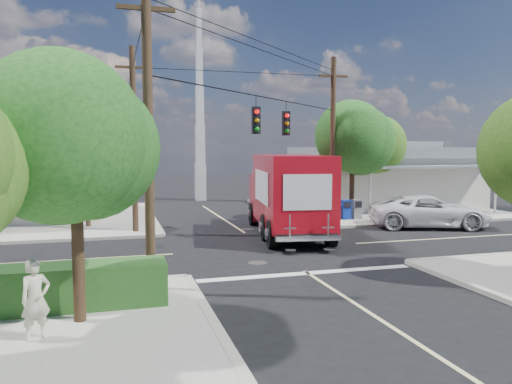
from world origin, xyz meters
name	(u,v)px	position (x,y,z in m)	size (l,w,h in m)	color
ground	(269,249)	(0.00, 0.00, 0.00)	(120.00, 120.00, 0.00)	black
sidewalk_ne	(373,208)	(10.88, 10.88, 0.07)	(14.12, 14.12, 0.14)	#9D988E
sidewalk_nw	(28,221)	(-10.88, 10.88, 0.07)	(14.12, 14.12, 0.14)	#9D988E
road_markings	(281,256)	(0.00, -1.47, 0.01)	(32.00, 32.00, 0.01)	beige
building_ne	(386,174)	(12.50, 11.97, 2.32)	(11.80, 10.20, 4.50)	beige
building_nw	(11,182)	(-12.00, 12.46, 2.22)	(10.80, 10.20, 4.30)	beige
radio_tower	(200,130)	(0.50, 20.00, 5.64)	(0.80, 0.80, 17.00)	silver
tree_sw_front	(75,141)	(-6.99, -7.54, 4.33)	(3.88, 3.78, 6.03)	#422D1C
tree_ne_front	(353,138)	(7.21, 6.76, 4.77)	(4.21, 4.14, 6.66)	#422D1C
tree_ne_back	(374,148)	(9.81, 8.96, 4.19)	(3.77, 3.66, 5.82)	#422D1C
palm_nw_front	(86,131)	(-7.50, 7.50, 5.04)	(3.01, 3.08, 5.59)	#422D1C
palm_nw_back	(48,139)	(-9.50, 9.00, 4.67)	(3.01, 3.08, 5.19)	#422D1C
utility_poles	(223,137)	(-1.58, 1.60, 4.67)	(12.00, 10.68, 9.00)	#473321
picket_fence	(52,280)	(-7.80, -5.60, 0.68)	(5.94, 0.06, 1.00)	silver
hedge_sw	(40,288)	(-8.00, -6.40, 0.69)	(6.20, 1.20, 1.10)	#22481B
vending_boxes	(345,209)	(6.50, 6.20, 0.69)	(1.90, 0.50, 1.10)	red
delivery_truck	(288,195)	(1.82, 2.83, 1.96)	(3.97, 9.20, 3.86)	black
parked_car	(429,212)	(9.78, 2.99, 0.85)	(2.81, 6.10, 1.69)	silver
pedestrian	(36,299)	(-7.80, -8.46, 1.00)	(0.63, 0.41, 1.72)	beige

